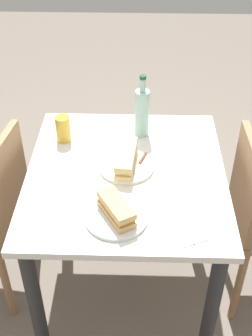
% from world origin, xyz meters
% --- Properties ---
extents(ground_plane, '(8.00, 8.00, 0.00)m').
position_xyz_m(ground_plane, '(0.00, 0.00, 0.00)').
color(ground_plane, '#6B6056').
extents(dining_table, '(0.90, 0.82, 0.74)m').
position_xyz_m(dining_table, '(0.00, 0.00, 0.61)').
color(dining_table, silver).
rests_on(dining_table, ground).
extents(plate_near, '(0.23, 0.23, 0.01)m').
position_xyz_m(plate_near, '(-0.03, -0.00, 0.74)').
color(plate_near, silver).
rests_on(plate_near, dining_table).
extents(baguette_sandwich_near, '(0.23, 0.09, 0.07)m').
position_xyz_m(baguette_sandwich_near, '(-0.03, -0.00, 0.79)').
color(baguette_sandwich_near, '#DBB77A').
rests_on(baguette_sandwich_near, plate_near).
extents(knife_near, '(0.17, 0.07, 0.01)m').
position_xyz_m(knife_near, '(-0.03, 0.06, 0.76)').
color(knife_near, silver).
rests_on(knife_near, plate_near).
extents(plate_far, '(0.23, 0.23, 0.01)m').
position_xyz_m(plate_far, '(0.28, -0.03, 0.74)').
color(plate_far, white).
rests_on(plate_far, dining_table).
extents(baguette_sandwich_far, '(0.19, 0.15, 0.07)m').
position_xyz_m(baguette_sandwich_far, '(0.28, -0.03, 0.79)').
color(baguette_sandwich_far, tan).
rests_on(baguette_sandwich_far, plate_far).
extents(knife_far, '(0.16, 0.10, 0.01)m').
position_xyz_m(knife_far, '(0.24, 0.01, 0.76)').
color(knife_far, silver).
rests_on(knife_far, plate_far).
extents(water_bottle, '(0.07, 0.07, 0.30)m').
position_xyz_m(water_bottle, '(-0.28, 0.06, 0.86)').
color(water_bottle, '#99C6B7').
rests_on(water_bottle, dining_table).
extents(beer_glass, '(0.07, 0.07, 0.12)m').
position_xyz_m(beer_glass, '(-0.22, -0.29, 0.80)').
color(beer_glass, gold).
rests_on(beer_glass, dining_table).
extents(paper_napkin, '(0.18, 0.18, 0.00)m').
position_xyz_m(paper_napkin, '(0.33, 0.22, 0.74)').
color(paper_napkin, white).
rests_on(paper_napkin, dining_table).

